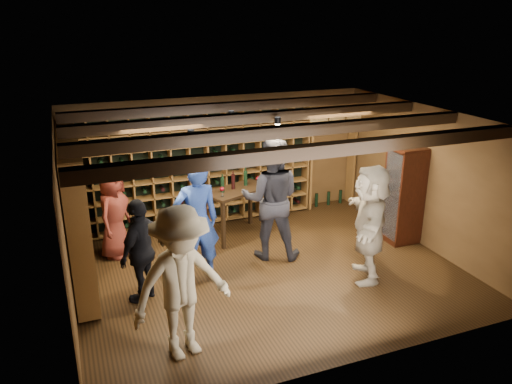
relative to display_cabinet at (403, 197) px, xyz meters
name	(u,v)px	position (x,y,z in m)	size (l,w,h in m)	color
ground	(269,270)	(-2.71, -0.20, -0.86)	(6.00, 6.00, 0.00)	#34200E
room_shell	(269,124)	(-2.71, -0.15, 1.56)	(6.00, 6.00, 6.00)	brown
wine_rack_back	(198,169)	(-3.24, 2.13, 0.29)	(4.65, 0.30, 2.20)	brown
wine_rack_left	(76,211)	(-5.54, 0.62, 0.29)	(0.30, 2.65, 2.20)	brown
crate_shelf	(332,135)	(-0.31, 2.12, 0.71)	(1.20, 0.32, 2.07)	brown
display_cabinet	(403,197)	(0.00, 0.00, 0.00)	(0.55, 0.50, 1.75)	#3A150B
man_blue_shirt	(197,221)	(-3.84, -0.01, 0.11)	(0.71, 0.46, 1.93)	navy
man_grey_suit	(271,199)	(-2.47, 0.30, 0.19)	(1.02, 0.79, 2.09)	black
guest_red_floral	(114,213)	(-4.95, 1.27, -0.07)	(0.77, 0.50, 1.57)	maroon
guest_woman_black	(142,251)	(-4.74, -0.33, -0.07)	(0.92, 0.38, 1.57)	black
guest_khaki	(182,284)	(-4.49, -1.78, 0.12)	(1.25, 0.72, 1.94)	gray
guest_beige	(370,223)	(-1.35, -0.95, 0.08)	(1.73, 0.55, 1.86)	tan
tasting_table	(237,195)	(-2.73, 1.30, -0.04)	(1.38, 1.04, 1.21)	black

